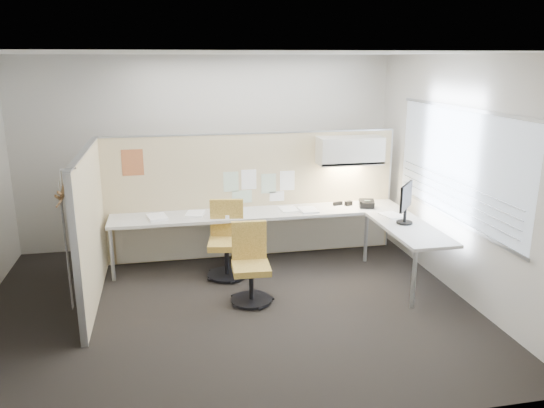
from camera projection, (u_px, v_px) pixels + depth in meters
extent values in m
cube|color=black|center=(229.00, 306.00, 6.09)|extent=(5.50, 4.50, 0.01)
cube|color=white|center=(222.00, 53.00, 5.34)|extent=(5.50, 4.50, 0.01)
cube|color=beige|center=(208.00, 153.00, 7.84)|extent=(5.50, 0.02, 2.80)
cube|color=beige|center=(264.00, 265.00, 3.59)|extent=(5.50, 0.02, 2.80)
cube|color=beige|center=(458.00, 177.00, 6.24)|extent=(0.02, 4.50, 2.80)
cube|color=#98A3B0|center=(457.00, 164.00, 6.20)|extent=(0.01, 2.80, 1.30)
cube|color=beige|center=(252.00, 196.00, 7.47)|extent=(4.10, 0.06, 1.75)
cube|color=beige|center=(91.00, 229.00, 6.04)|extent=(0.06, 2.20, 1.75)
cube|color=beige|center=(260.00, 213.00, 7.21)|extent=(4.00, 0.60, 0.04)
cube|color=beige|center=(410.00, 229.00, 6.56)|extent=(0.60, 1.47, 0.04)
cube|color=beige|center=(257.00, 233.00, 7.56)|extent=(3.90, 0.02, 0.64)
cylinder|color=#A5A8AA|center=(112.00, 255.00, 6.70)|extent=(0.05, 0.05, 0.69)
cylinder|color=#A5A8AA|center=(414.00, 279.00, 5.96)|extent=(0.05, 0.05, 0.69)
cylinder|color=#A5A8AA|center=(366.00, 238.00, 7.35)|extent=(0.05, 0.05, 0.69)
cube|color=beige|center=(350.00, 150.00, 7.36)|extent=(0.90, 0.36, 0.38)
cube|color=#FFEABF|center=(349.00, 165.00, 7.42)|extent=(0.60, 0.06, 0.02)
cube|color=#8CBF8C|center=(231.00, 182.00, 7.32)|extent=(0.21, 0.00, 0.28)
cube|color=white|center=(249.00, 180.00, 7.36)|extent=(0.21, 0.00, 0.28)
cube|color=#8CBF8C|center=(269.00, 184.00, 7.44)|extent=(0.21, 0.00, 0.28)
cube|color=white|center=(287.00, 181.00, 7.48)|extent=(0.21, 0.00, 0.28)
cube|color=#8CBF8C|center=(242.00, 197.00, 7.41)|extent=(0.28, 0.00, 0.18)
cube|color=white|center=(277.00, 196.00, 7.51)|extent=(0.21, 0.00, 0.14)
cube|color=orange|center=(133.00, 163.00, 6.98)|extent=(0.28, 0.00, 0.35)
cylinder|color=black|center=(227.00, 275.00, 6.90)|extent=(0.51, 0.51, 0.03)
cylinder|color=black|center=(227.00, 260.00, 6.85)|extent=(0.06, 0.06, 0.39)
cube|color=#EFC459|center=(226.00, 244.00, 6.78)|extent=(0.52, 0.52, 0.08)
cube|color=#EFC459|center=(227.00, 218.00, 6.92)|extent=(0.44, 0.13, 0.49)
cylinder|color=black|center=(251.00, 300.00, 6.19)|extent=(0.48, 0.48, 0.03)
cylinder|color=black|center=(251.00, 285.00, 6.14)|extent=(0.06, 0.06, 0.37)
cube|color=#EFC459|center=(251.00, 268.00, 6.08)|extent=(0.45, 0.45, 0.07)
cube|color=#EFC459|center=(249.00, 240.00, 6.20)|extent=(0.41, 0.08, 0.46)
cylinder|color=black|center=(404.00, 222.00, 6.70)|extent=(0.20, 0.20, 0.02)
cylinder|color=black|center=(405.00, 216.00, 6.67)|extent=(0.04, 0.04, 0.18)
cube|color=black|center=(406.00, 196.00, 6.61)|extent=(0.33, 0.40, 0.33)
cube|color=black|center=(406.00, 196.00, 6.61)|extent=(0.28, 0.35, 0.29)
cube|color=black|center=(367.00, 204.00, 7.41)|extent=(0.24, 0.24, 0.12)
cylinder|color=black|center=(360.00, 202.00, 7.40)|extent=(0.08, 0.17, 0.04)
cube|color=black|center=(338.00, 204.00, 7.52)|extent=(0.15, 0.07, 0.05)
cube|color=black|center=(348.00, 203.00, 7.52)|extent=(0.12, 0.09, 0.06)
cube|color=silver|center=(68.00, 169.00, 4.85)|extent=(0.14, 0.02, 0.02)
cylinder|color=silver|center=(61.00, 178.00, 4.86)|extent=(0.02, 0.02, 0.14)
cube|color=#AD7F4C|center=(63.00, 192.00, 4.90)|extent=(0.02, 0.43, 0.12)
cube|color=#AD7F4C|center=(60.00, 195.00, 4.93)|extent=(0.02, 0.43, 0.12)
cube|color=#9C9AA4|center=(67.00, 256.00, 5.01)|extent=(0.01, 0.07, 1.07)
cube|color=white|center=(157.00, 217.00, 6.91)|extent=(0.29, 0.34, 0.03)
cube|color=white|center=(195.00, 214.00, 7.08)|extent=(0.29, 0.35, 0.02)
cube|color=white|center=(233.00, 214.00, 7.04)|extent=(0.23, 0.30, 0.05)
cube|color=white|center=(288.00, 209.00, 7.32)|extent=(0.25, 0.31, 0.01)
cube|color=white|center=(308.00, 210.00, 7.25)|extent=(0.25, 0.31, 0.02)
cube|color=white|center=(392.00, 215.00, 7.02)|extent=(0.30, 0.35, 0.02)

